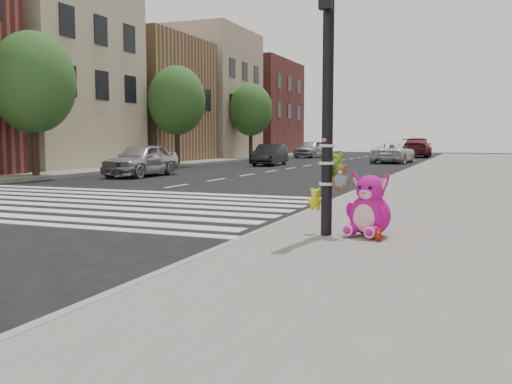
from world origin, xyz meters
The scene contains 20 objects.
ground centered at (0.00, 0.00, 0.00)m, with size 120.00×120.00×0.00m, color black.
sidewalk_near centered at (5.00, 10.00, 0.07)m, with size 7.00×80.00×0.14m, color slate.
sidewalk_far centered at (-13.50, 20.00, 0.07)m, with size 6.00×80.00×0.14m, color slate.
curb_edge centered at (1.55, 10.00, 0.07)m, with size 0.12×80.00×0.15m, color gray.
crosswalk centered at (-4.50, 5.20, 0.01)m, with size 11.00×6.00×0.01m, color silver, non-canonical shape.
bld_far_b centered at (-15.50, 17.00, 5.50)m, with size 6.00×8.00×11.00m, color #C3B696.
bld_far_c centered at (-15.50, 26.00, 4.00)m, with size 6.00×8.00×8.00m, color #987451.
bld_far_d centered at (-15.50, 35.00, 5.00)m, with size 6.00×8.00×10.00m, color tan.
bld_far_e centered at (-15.50, 46.00, 4.50)m, with size 6.00×10.00×9.00m, color brown.
signal_pole centered at (2.62, 1.81, 1.82)m, with size 0.66×0.49×4.00m.
tree_far_a centered at (-11.20, 11.00, 3.65)m, with size 3.20×3.20×5.44m.
tree_far_b centered at (-11.20, 22.00, 3.65)m, with size 3.20×3.20×5.44m.
tree_far_c centered at (-11.20, 33.00, 3.65)m, with size 3.20×3.20×5.44m.
pink_bunny centered at (3.19, 1.95, 0.52)m, with size 0.72×0.80×0.94m.
red_teddy centered at (3.40, 1.55, 0.23)m, with size 0.13×0.09×0.18m, color red, non-canonical shape.
car_silver_far centered at (-8.19, 13.68, 0.67)m, with size 1.59×3.95×1.35m, color #A7A7AC.
car_dark_far centered at (-6.62, 24.58, 0.62)m, with size 1.30×3.74×1.23m, color black.
car_white_near centered at (-0.49, 30.66, 0.64)m, with size 2.11×4.59×1.27m, color white.
car_maroon_near centered at (-0.25, 42.65, 0.79)m, with size 2.22×5.46×1.58m, color #5C1A1D.
car_silver_deep centered at (-8.06, 38.35, 0.71)m, with size 1.67×4.15×1.42m, color #B4B4B9.
Camera 1 is at (4.65, -6.21, 1.54)m, focal length 40.00 mm.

